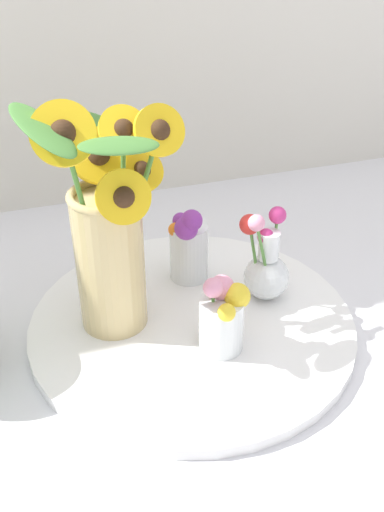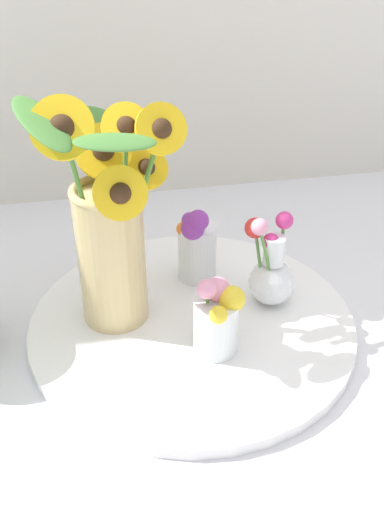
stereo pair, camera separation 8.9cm
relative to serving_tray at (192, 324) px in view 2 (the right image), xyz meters
name	(u,v)px [view 2 (the right image)]	position (x,y,z in m)	size (l,w,h in m)	color
ground_plane	(224,361)	(0.03, -0.09, -0.01)	(6.00, 6.00, 0.00)	silver
serving_tray	(192,324)	(0.00, 0.00, 0.00)	(0.52, 0.52, 0.02)	white
mason_jar_sunflowers	(111,231)	(-0.12, 0.04, 0.17)	(0.25, 0.21, 0.38)	#D1B77A
vase_small_center	(217,318)	(0.02, -0.08, 0.07)	(0.07, 0.07, 0.13)	white
vase_bulb_right	(271,270)	(0.13, 0.02, 0.07)	(0.08, 0.08, 0.17)	white
vase_small_back	(198,245)	(0.03, 0.11, 0.08)	(0.07, 0.09, 0.15)	white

